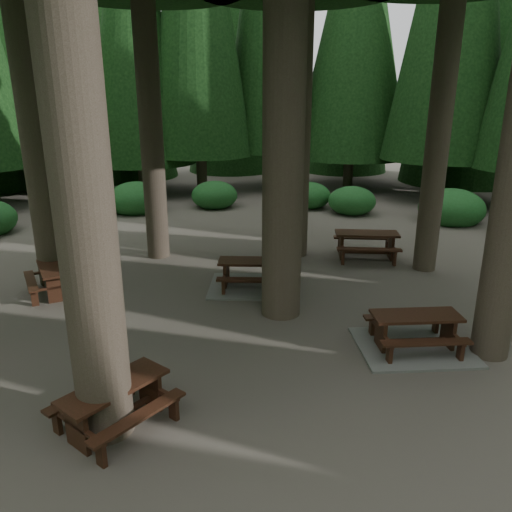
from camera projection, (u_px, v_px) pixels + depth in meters
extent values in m
plane|color=#554D45|center=(248.00, 320.00, 10.61)|extent=(80.00, 80.00, 0.00)
cube|color=gray|center=(413.00, 347.00, 9.45)|extent=(2.35, 2.07, 0.05)
cube|color=black|center=(416.00, 316.00, 9.24)|extent=(1.71, 0.92, 0.05)
cube|color=black|center=(405.00, 317.00, 9.84)|extent=(1.64, 0.52, 0.05)
cube|color=black|center=(426.00, 343.00, 8.82)|extent=(1.64, 0.52, 0.05)
cube|color=black|center=(381.00, 334.00, 9.31)|extent=(0.16, 0.50, 0.65)
cube|color=black|center=(381.00, 331.00, 9.29)|extent=(0.31, 1.30, 0.05)
cube|color=black|center=(448.00, 332.00, 9.40)|extent=(0.16, 0.50, 0.65)
cube|color=black|center=(449.00, 329.00, 9.38)|extent=(0.31, 1.30, 0.05)
cube|color=black|center=(414.00, 341.00, 9.40)|extent=(1.34, 0.32, 0.07)
cube|color=black|center=(53.00, 268.00, 11.90)|extent=(0.94, 1.64, 0.05)
cube|color=black|center=(31.00, 281.00, 11.75)|extent=(0.57, 1.55, 0.04)
cube|color=black|center=(76.00, 274.00, 12.21)|extent=(0.57, 1.55, 0.04)
cube|color=black|center=(58.00, 289.00, 11.49)|extent=(0.47, 0.18, 0.62)
cube|color=black|center=(58.00, 287.00, 11.47)|extent=(1.22, 0.36, 0.05)
cube|color=black|center=(51.00, 273.00, 12.52)|extent=(0.47, 0.18, 0.62)
cube|color=black|center=(51.00, 271.00, 12.50)|extent=(1.22, 0.36, 0.05)
cube|color=black|center=(55.00, 287.00, 12.05)|extent=(0.37, 1.26, 0.07)
cube|color=gray|center=(252.00, 286.00, 12.42)|extent=(2.52, 2.27, 0.05)
cube|color=black|center=(252.00, 261.00, 12.22)|extent=(1.76, 1.09, 0.05)
cube|color=black|center=(253.00, 265.00, 12.82)|extent=(1.64, 0.70, 0.05)
cube|color=black|center=(251.00, 280.00, 11.78)|extent=(1.64, 0.70, 0.05)
cube|color=black|center=(226.00, 275.00, 12.35)|extent=(0.22, 0.50, 0.66)
cube|color=black|center=(226.00, 272.00, 12.34)|extent=(0.46, 1.29, 0.05)
cube|color=black|center=(279.00, 275.00, 12.30)|extent=(0.22, 0.50, 0.66)
cube|color=black|center=(279.00, 273.00, 12.28)|extent=(0.46, 1.29, 0.05)
cube|color=black|center=(252.00, 281.00, 12.38)|extent=(1.33, 0.47, 0.07)
cube|color=black|center=(367.00, 233.00, 14.42)|extent=(1.92, 1.24, 0.06)
cube|color=black|center=(364.00, 238.00, 15.08)|extent=(1.78, 0.82, 0.05)
cube|color=black|center=(369.00, 249.00, 13.94)|extent=(1.78, 0.82, 0.05)
cube|color=black|center=(341.00, 246.00, 14.59)|extent=(0.25, 0.54, 0.72)
cube|color=black|center=(341.00, 244.00, 14.57)|extent=(0.54, 1.39, 0.06)
cube|color=black|center=(391.00, 247.00, 14.49)|extent=(0.25, 0.54, 0.72)
cube|color=black|center=(391.00, 245.00, 14.47)|extent=(0.54, 1.39, 0.06)
cube|color=black|center=(366.00, 252.00, 14.59)|extent=(1.44, 0.56, 0.08)
cube|color=black|center=(114.00, 387.00, 7.05)|extent=(1.62, 1.42, 0.05)
cube|color=black|center=(94.00, 390.00, 7.44)|extent=(1.39, 1.11, 0.04)
cube|color=black|center=(139.00, 417.00, 6.82)|extent=(1.39, 1.11, 0.04)
cube|color=black|center=(77.00, 429.00, 6.69)|extent=(0.34, 0.43, 0.63)
cube|color=black|center=(77.00, 426.00, 6.67)|extent=(0.81, 1.06, 0.05)
cube|color=black|center=(150.00, 388.00, 7.62)|extent=(0.34, 0.43, 0.63)
cube|color=black|center=(150.00, 385.00, 7.60)|extent=(0.81, 1.06, 0.05)
cube|color=black|center=(117.00, 416.00, 7.20)|extent=(1.09, 0.83, 0.07)
ellipsoid|color=#216124|center=(451.00, 211.00, 18.69)|extent=(2.42, 2.42, 1.49)
ellipsoid|color=#216124|center=(352.00, 203.00, 20.03)|extent=(1.90, 1.90, 1.17)
ellipsoid|color=#216124|center=(309.00, 198.00, 21.07)|extent=(1.84, 1.84, 1.13)
ellipsoid|color=#216124|center=(215.00, 198.00, 21.15)|extent=(1.95, 1.95, 1.20)
ellipsoid|color=#216124|center=(137.00, 202.00, 20.33)|extent=(2.31, 2.31, 1.42)
ellipsoid|color=#216124|center=(80.00, 208.00, 19.22)|extent=(1.93, 1.93, 1.19)
cone|color=black|center=(357.00, 13.00, 23.49)|extent=(5.73, 5.73, 13.48)
cone|color=black|center=(132.00, 15.00, 21.95)|extent=(5.17, 5.17, 12.91)
cone|color=black|center=(11.00, 10.00, 21.90)|extent=(5.82, 5.82, 13.26)
cone|color=black|center=(352.00, 3.00, 28.46)|extent=(5.26, 5.26, 19.02)
cone|color=black|center=(230.00, 31.00, 29.00)|extent=(5.34, 5.34, 16.14)
cone|color=black|center=(108.00, 18.00, 26.59)|extent=(6.57, 6.57, 16.86)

